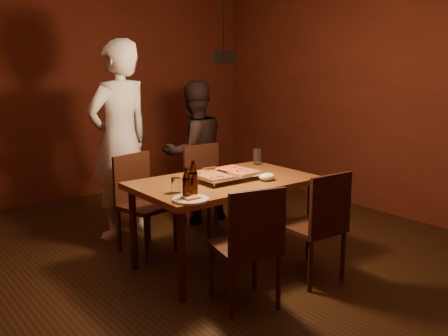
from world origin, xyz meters
TOP-DOWN VIEW (x-y plane):
  - room_shell at (0.00, 0.00)m, footprint 6.00×6.00m
  - dining_table at (0.09, 0.11)m, footprint 1.50×0.90m
  - chair_far_left at (-0.31, 0.85)m, footprint 0.50×0.50m
  - chair_far_right at (0.47, 0.88)m, footprint 0.42×0.42m
  - chair_near_left at (-0.26, -0.64)m, footprint 0.51×0.51m
  - chair_near_right at (0.46, -0.63)m, footprint 0.44×0.44m
  - pizza_tray at (0.11, 0.14)m, footprint 0.56×0.46m
  - pizza_meat at (-0.04, 0.12)m, footprint 0.25×0.38m
  - pizza_cheese at (0.24, 0.13)m, footprint 0.27×0.39m
  - spatula at (0.10, 0.16)m, footprint 0.20×0.25m
  - beer_bottle_a at (-0.49, -0.20)m, footprint 0.06×0.06m
  - beer_bottle_b at (-0.41, -0.16)m, footprint 0.07×0.07m
  - water_glass_left at (-0.45, 0.00)m, footprint 0.07×0.07m
  - water_glass_right at (0.73, 0.42)m, footprint 0.08×0.08m
  - plate_slice at (-0.49, -0.25)m, footprint 0.26×0.26m
  - napkin at (0.36, -0.13)m, footprint 0.15×0.11m
  - diner_white at (-0.27, 1.30)m, footprint 0.78×0.59m
  - diner_dark at (0.58, 1.28)m, footprint 0.77×0.62m
  - pendant_lamp at (0.00, 0.00)m, footprint 0.18×0.18m

SIDE VIEW (x-z plane):
  - chair_far_left at x=-0.31m, z-range 0.29..0.78m
  - chair_far_right at x=0.47m, z-range 0.29..0.78m
  - chair_near_left at x=-0.26m, z-range 0.29..0.78m
  - chair_near_right at x=0.46m, z-range 0.29..0.78m
  - dining_table at x=0.09m, z-range 0.30..1.05m
  - plate_slice at x=-0.49m, z-range 0.75..0.77m
  - diner_dark at x=0.58m, z-range 0.00..1.52m
  - pizza_tray at x=0.11m, z-range 0.75..0.80m
  - napkin at x=0.36m, z-range 0.75..0.81m
  - water_glass_left at x=-0.45m, z-range 0.75..0.86m
  - pizza_meat at x=-0.04m, z-range 0.80..0.82m
  - pizza_cheese at x=0.24m, z-range 0.80..0.82m
  - spatula at x=0.10m, z-range 0.79..0.83m
  - water_glass_right at x=0.73m, z-range 0.75..0.91m
  - beer_bottle_a at x=-0.49m, z-range 0.75..0.98m
  - beer_bottle_b at x=-0.41m, z-range 0.75..1.01m
  - diner_white at x=-0.27m, z-range 0.00..1.93m
  - room_shell at x=0.00m, z-range -1.60..4.40m
  - pendant_lamp at x=0.00m, z-range 1.21..2.31m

